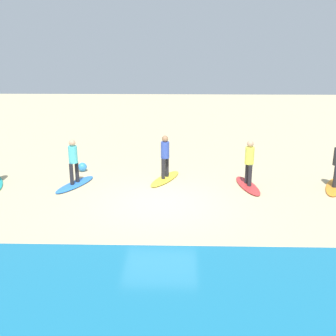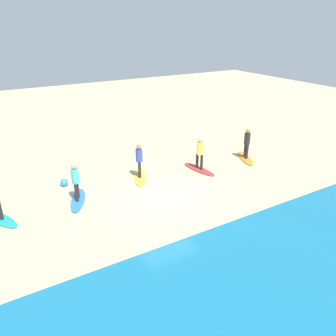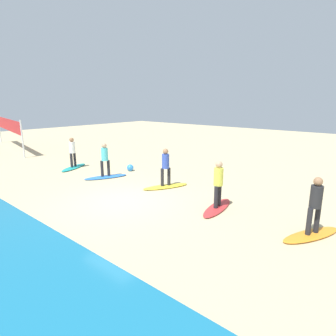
{
  "view_description": "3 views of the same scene",
  "coord_description": "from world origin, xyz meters",
  "px_view_note": "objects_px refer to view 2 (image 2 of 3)",
  "views": [
    {
      "loc": [
        -0.57,
        12.09,
        4.94
      ],
      "look_at": [
        -0.24,
        -0.37,
        1.09
      ],
      "focal_mm": 42.61,
      "sensor_mm": 36.0,
      "label": 1
    },
    {
      "loc": [
        6.25,
        11.11,
        7.06
      ],
      "look_at": [
        -0.95,
        -1.12,
        0.8
      ],
      "focal_mm": 35.85,
      "sensor_mm": 36.0,
      "label": 2
    },
    {
      "loc": [
        -7.9,
        6.6,
        3.74
      ],
      "look_at": [
        -0.66,
        -1.84,
        1.06
      ],
      "focal_mm": 30.21,
      "sensor_mm": 36.0,
      "label": 3
    }
  ],
  "objects_px": {
    "surfer_blue": "(75,179)",
    "beach_ball": "(64,182)",
    "surfer_red": "(200,151)",
    "surfboard_teal": "(0,219)",
    "surfer_yellow": "(139,158)",
    "surfer_orange": "(247,141)",
    "surfboard_orange": "(245,158)",
    "surfboard_blue": "(78,200)",
    "surfboard_red": "(199,169)",
    "surfboard_yellow": "(140,177)"
  },
  "relations": [
    {
      "from": "surfboard_blue",
      "to": "surfboard_teal",
      "type": "height_order",
      "value": "same"
    },
    {
      "from": "surfer_red",
      "to": "surfboard_blue",
      "type": "distance_m",
      "value": 6.4
    },
    {
      "from": "surfer_blue",
      "to": "beach_ball",
      "type": "bearing_deg",
      "value": -85.99
    },
    {
      "from": "surfboard_yellow",
      "to": "surfboard_teal",
      "type": "bearing_deg",
      "value": -59.53
    },
    {
      "from": "surfer_red",
      "to": "surfer_yellow",
      "type": "height_order",
      "value": "same"
    },
    {
      "from": "surfboard_orange",
      "to": "surfer_orange",
      "type": "distance_m",
      "value": 0.99
    },
    {
      "from": "surfer_yellow",
      "to": "surfboard_teal",
      "type": "xyz_separation_m",
      "value": [
        6.32,
        0.65,
        -0.99
      ]
    },
    {
      "from": "surfboard_orange",
      "to": "surfer_blue",
      "type": "relative_size",
      "value": 1.28
    },
    {
      "from": "beach_ball",
      "to": "surfer_orange",
      "type": "bearing_deg",
      "value": 169.52
    },
    {
      "from": "surfboard_red",
      "to": "surfer_blue",
      "type": "distance_m",
      "value": 6.4
    },
    {
      "from": "surfboard_red",
      "to": "surfer_yellow",
      "type": "distance_m",
      "value": 3.27
    },
    {
      "from": "surfboard_orange",
      "to": "surfer_red",
      "type": "relative_size",
      "value": 1.28
    },
    {
      "from": "surfer_red",
      "to": "surfer_yellow",
      "type": "bearing_deg",
      "value": -13.11
    },
    {
      "from": "surfer_red",
      "to": "surfboard_blue",
      "type": "height_order",
      "value": "surfer_red"
    },
    {
      "from": "surfboard_yellow",
      "to": "surfer_red",
      "type": "bearing_deg",
      "value": 101.48
    },
    {
      "from": "surfboard_orange",
      "to": "surfer_orange",
      "type": "height_order",
      "value": "surfer_orange"
    },
    {
      "from": "surfer_blue",
      "to": "surfer_red",
      "type": "bearing_deg",
      "value": -179.76
    },
    {
      "from": "surfer_red",
      "to": "surfboard_yellow",
      "type": "relative_size",
      "value": 0.78
    },
    {
      "from": "surfboard_red",
      "to": "beach_ball",
      "type": "height_order",
      "value": "beach_ball"
    },
    {
      "from": "beach_ball",
      "to": "surfboard_yellow",
      "type": "bearing_deg",
      "value": 163.81
    },
    {
      "from": "surfer_blue",
      "to": "beach_ball",
      "type": "relative_size",
      "value": 4.53
    },
    {
      "from": "surfer_orange",
      "to": "surfer_blue",
      "type": "relative_size",
      "value": 1.0
    },
    {
      "from": "beach_ball",
      "to": "surfboard_orange",
      "type": "bearing_deg",
      "value": 169.52
    },
    {
      "from": "surfboard_red",
      "to": "surfboard_blue",
      "type": "relative_size",
      "value": 1.0
    },
    {
      "from": "surfboard_teal",
      "to": "surfboard_red",
      "type": "bearing_deg",
      "value": 64.74
    },
    {
      "from": "surfer_red",
      "to": "surfboard_teal",
      "type": "distance_m",
      "value": 9.41
    },
    {
      "from": "surfer_yellow",
      "to": "surfer_blue",
      "type": "distance_m",
      "value": 3.37
    },
    {
      "from": "surfer_yellow",
      "to": "surfboard_teal",
      "type": "distance_m",
      "value": 6.43
    },
    {
      "from": "surfer_red",
      "to": "surfboard_yellow",
      "type": "bearing_deg",
      "value": -13.11
    },
    {
      "from": "surfer_yellow",
      "to": "surfboard_teal",
      "type": "relative_size",
      "value": 0.78
    },
    {
      "from": "surfer_blue",
      "to": "surfboard_teal",
      "type": "bearing_deg",
      "value": -1.55
    },
    {
      "from": "surfboard_blue",
      "to": "surfboard_teal",
      "type": "xyz_separation_m",
      "value": [
        3.03,
        -0.08,
        0.0
      ]
    },
    {
      "from": "surfer_orange",
      "to": "surfboard_yellow",
      "type": "distance_m",
      "value": 6.26
    },
    {
      "from": "surfboard_yellow",
      "to": "surfer_blue",
      "type": "height_order",
      "value": "surfer_blue"
    },
    {
      "from": "surfboard_orange",
      "to": "surfboard_teal",
      "type": "relative_size",
      "value": 1.0
    },
    {
      "from": "surfboard_teal",
      "to": "beach_ball",
      "type": "xyz_separation_m",
      "value": [
        -2.91,
        -1.64,
        0.14
      ]
    },
    {
      "from": "surfboard_yellow",
      "to": "surfboard_teal",
      "type": "xyz_separation_m",
      "value": [
        6.32,
        0.65,
        0.0
      ]
    },
    {
      "from": "beach_ball",
      "to": "surfer_yellow",
      "type": "bearing_deg",
      "value": 163.81
    },
    {
      "from": "surfboard_blue",
      "to": "surfboard_teal",
      "type": "bearing_deg",
      "value": -68.39
    },
    {
      "from": "surfboard_red",
      "to": "beach_ball",
      "type": "bearing_deg",
      "value": -114.37
    },
    {
      "from": "surfboard_red",
      "to": "surfboard_teal",
      "type": "relative_size",
      "value": 1.0
    },
    {
      "from": "surfboard_blue",
      "to": "surfboard_yellow",
      "type": "bearing_deg",
      "value": 125.73
    },
    {
      "from": "surfer_yellow",
      "to": "surfer_orange",
      "type": "bearing_deg",
      "value": 172.8
    },
    {
      "from": "surfboard_red",
      "to": "surfboard_orange",
      "type": "bearing_deg",
      "value": 79.13
    },
    {
      "from": "surfer_orange",
      "to": "surfer_yellow",
      "type": "relative_size",
      "value": 1.0
    },
    {
      "from": "surfboard_yellow",
      "to": "surfer_yellow",
      "type": "xyz_separation_m",
      "value": [
        0.0,
        0.0,
        0.99
      ]
    },
    {
      "from": "surfboard_orange",
      "to": "surfboard_red",
      "type": "distance_m",
      "value": 3.1
    },
    {
      "from": "surfer_red",
      "to": "surfer_yellow",
      "type": "distance_m",
      "value": 3.12
    },
    {
      "from": "surfer_orange",
      "to": "surfer_yellow",
      "type": "height_order",
      "value": "same"
    },
    {
      "from": "surfer_red",
      "to": "surfboard_yellow",
      "type": "height_order",
      "value": "surfer_red"
    }
  ]
}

